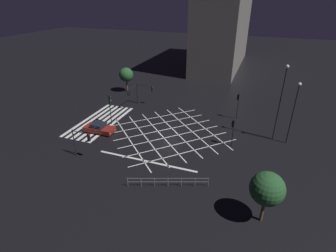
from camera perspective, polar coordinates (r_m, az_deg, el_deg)
The scene contains 15 objects.
ground_plane at distance 36.36m, azimuth 0.00°, elevation -1.52°, with size 200.00×200.00×0.00m, color black.
road_markings at distance 38.37m, azimuth -8.88°, elevation -0.26°, with size 18.31×22.65×0.01m.
office_building at distance 71.94m, azimuth 12.18°, elevation 21.74°, with size 31.11×10.06×23.04m.
traffic_light_sw_cross at distance 45.27m, azimuth -4.81°, elevation 7.86°, with size 0.36×3.08×3.52m.
traffic_light_median_north at distance 33.10m, azimuth 13.92°, elevation -0.32°, with size 0.36×0.39×3.64m.
traffic_light_se_cross at distance 31.34m, azimuth -18.06°, elevation -2.64°, with size 0.36×2.45×3.48m.
traffic_light_median_south at distance 38.43m, azimuth -12.50°, elevation 4.72°, with size 0.36×0.39×4.51m.
traffic_light_nw_cross at distance 40.76m, azimuth 14.97°, elevation 5.25°, with size 0.36×0.39×4.05m.
traffic_light_sw_main at distance 44.14m, azimuth -7.85°, elevation 7.26°, with size 3.24×0.36×3.57m.
street_lamp_east at distance 35.22m, azimuth 23.51°, elevation 6.32°, with size 0.43×0.43×9.90m.
street_lamp_west at distance 35.21m, azimuth 25.87°, elevation 4.11°, with size 0.43×0.43×8.10m.
street_tree_near at distance 22.85m, azimuth 20.78°, elevation -12.68°, with size 2.81×2.81×4.82m.
street_tree_far at distance 51.82m, azimuth -9.09°, elevation 10.94°, with size 2.69×2.69×4.72m.
waiting_car at distance 37.54m, azimuth -14.74°, elevation -0.43°, with size 1.87×4.23×1.36m.
pedestrian_railing at distance 26.55m, azimuth 0.00°, elevation -11.91°, with size 2.83×7.60×1.05m.
Camera 1 is at (30.01, 11.05, 17.30)m, focal length 28.00 mm.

